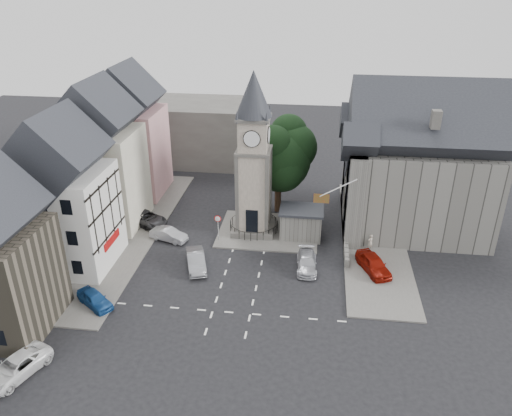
# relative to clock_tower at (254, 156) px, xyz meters

# --- Properties ---
(ground) EXTENTS (120.00, 120.00, 0.00)m
(ground) POSITION_rel_clock_tower_xyz_m (0.00, -7.99, -8.12)
(ground) COLOR black
(ground) RESTS_ON ground
(pavement_west) EXTENTS (6.00, 30.00, 0.14)m
(pavement_west) POSITION_rel_clock_tower_xyz_m (-12.50, -1.99, -8.05)
(pavement_west) COLOR #595651
(pavement_west) RESTS_ON ground
(pavement_east) EXTENTS (6.00, 26.00, 0.14)m
(pavement_east) POSITION_rel_clock_tower_xyz_m (12.00, 0.01, -8.05)
(pavement_east) COLOR #595651
(pavement_east) RESTS_ON ground
(central_island) EXTENTS (10.00, 8.00, 0.16)m
(central_island) POSITION_rel_clock_tower_xyz_m (1.50, 0.01, -8.04)
(central_island) COLOR #595651
(central_island) RESTS_ON ground
(road_markings) EXTENTS (20.00, 8.00, 0.01)m
(road_markings) POSITION_rel_clock_tower_xyz_m (0.00, -13.49, -8.12)
(road_markings) COLOR silver
(road_markings) RESTS_ON ground
(clock_tower) EXTENTS (4.86, 4.86, 16.25)m
(clock_tower) POSITION_rel_clock_tower_xyz_m (0.00, 0.00, 0.00)
(clock_tower) COLOR #4C4944
(clock_tower) RESTS_ON ground
(stone_shelter) EXTENTS (4.30, 3.30, 3.08)m
(stone_shelter) POSITION_rel_clock_tower_xyz_m (4.80, -0.49, -6.57)
(stone_shelter) COLOR #5F5D58
(stone_shelter) RESTS_ON ground
(town_tree) EXTENTS (7.20, 7.20, 10.80)m
(town_tree) POSITION_rel_clock_tower_xyz_m (2.00, 5.01, -1.15)
(town_tree) COLOR black
(town_tree) RESTS_ON ground
(warning_sign_post) EXTENTS (0.70, 0.19, 2.85)m
(warning_sign_post) POSITION_rel_clock_tower_xyz_m (-3.20, -2.56, -6.09)
(warning_sign_post) COLOR black
(warning_sign_post) RESTS_ON ground
(terrace_pink) EXTENTS (8.10, 7.60, 12.80)m
(terrace_pink) POSITION_rel_clock_tower_xyz_m (-15.50, 8.01, -1.54)
(terrace_pink) COLOR #C6888D
(terrace_pink) RESTS_ON ground
(terrace_cream) EXTENTS (8.10, 7.60, 12.80)m
(terrace_cream) POSITION_rel_clock_tower_xyz_m (-15.50, 0.01, -1.54)
(terrace_cream) COLOR beige
(terrace_cream) RESTS_ON ground
(terrace_tudor) EXTENTS (8.10, 7.60, 12.00)m
(terrace_tudor) POSITION_rel_clock_tower_xyz_m (-15.50, -7.99, -1.93)
(terrace_tudor) COLOR silver
(terrace_tudor) RESTS_ON ground
(backdrop_west) EXTENTS (20.00, 10.00, 8.00)m
(backdrop_west) POSITION_rel_clock_tower_xyz_m (-12.00, 20.01, -4.12)
(backdrop_west) COLOR #4C4944
(backdrop_west) RESTS_ON ground
(east_building) EXTENTS (14.40, 11.40, 12.60)m
(east_building) POSITION_rel_clock_tower_xyz_m (15.59, 3.01, -1.86)
(east_building) COLOR #5F5D58
(east_building) RESTS_ON ground
(east_boundary_wall) EXTENTS (0.40, 16.00, 0.90)m
(east_boundary_wall) POSITION_rel_clock_tower_xyz_m (9.20, 2.01, -7.67)
(east_boundary_wall) COLOR #5F5D58
(east_boundary_wall) RESTS_ON ground
(flagpole) EXTENTS (3.68, 0.10, 2.74)m
(flagpole) POSITION_rel_clock_tower_xyz_m (8.00, -3.99, -1.12)
(flagpole) COLOR white
(flagpole) RESTS_ON ground
(car_west_blue) EXTENTS (3.86, 3.37, 1.26)m
(car_west_blue) POSITION_rel_clock_tower_xyz_m (-10.96, -13.99, -7.49)
(car_west_blue) COLOR navy
(car_west_blue) RESTS_ON ground
(car_west_silver) EXTENTS (4.05, 2.40, 1.26)m
(car_west_silver) POSITION_rel_clock_tower_xyz_m (-8.10, -2.98, -7.49)
(car_west_silver) COLOR #ADAEB5
(car_west_silver) RESTS_ON ground
(car_west_grey) EXTENTS (5.65, 4.60, 1.43)m
(car_west_grey) POSITION_rel_clock_tower_xyz_m (-11.50, 0.01, -7.40)
(car_west_grey) COLOR #272729
(car_west_grey) RESTS_ON ground
(car_island_silver) EXTENTS (2.87, 4.64, 1.44)m
(car_island_silver) POSITION_rel_clock_tower_xyz_m (-4.26, -7.49, -7.40)
(car_island_silver) COLOR gray
(car_island_silver) RESTS_ON ground
(car_island_east) EXTENTS (1.99, 4.42, 1.26)m
(car_island_east) POSITION_rel_clock_tower_xyz_m (5.61, -6.37, -7.49)
(car_island_east) COLOR #B3B4BC
(car_island_east) RESTS_ON ground
(car_east_red) EXTENTS (3.38, 4.83, 1.53)m
(car_east_red) POSITION_rel_clock_tower_xyz_m (11.50, -6.09, -7.36)
(car_east_red) COLOR maroon
(car_east_red) RESTS_ON ground
(van_sw_white) EXTENTS (3.76, 5.23, 1.32)m
(van_sw_white) POSITION_rel_clock_tower_xyz_m (-13.00, -21.84, -7.46)
(van_sw_white) COLOR white
(van_sw_white) RESTS_ON ground
(pedestrian) EXTENTS (0.71, 0.66, 1.62)m
(pedestrian) POSITION_rel_clock_tower_xyz_m (11.50, -2.28, -7.31)
(pedestrian) COLOR #A79B8A
(pedestrian) RESTS_ON ground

